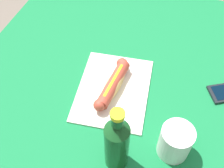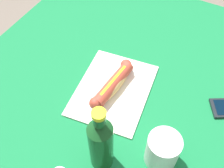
{
  "view_description": "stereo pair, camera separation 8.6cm",
  "coord_description": "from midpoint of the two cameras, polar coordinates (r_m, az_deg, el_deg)",
  "views": [
    {
      "loc": [
        0.58,
        0.17,
        1.47
      ],
      "look_at": [
        0.08,
        -0.0,
        0.79
      ],
      "focal_mm": 44.45,
      "sensor_mm": 36.0,
      "label": 1
    },
    {
      "loc": [
        0.54,
        0.25,
        1.47
      ],
      "look_at": [
        0.08,
        -0.0,
        0.79
      ],
      "focal_mm": 44.45,
      "sensor_mm": 36.0,
      "label": 2
    }
  ],
  "objects": [
    {
      "name": "paper_wrapper",
      "position": [
        0.88,
        -2.79,
        -1.25
      ],
      "size": [
        0.31,
        0.25,
        0.01
      ],
      "primitive_type": "cube",
      "rotation": [
        0.0,
        0.0,
        0.12
      ],
      "color": "silver",
      "rests_on": "dining_table"
    },
    {
      "name": "dining_table",
      "position": [
        1.04,
        -0.78,
        -2.62
      ],
      "size": [
        1.04,
        0.99,
        0.76
      ],
      "color": "brown",
      "rests_on": "ground"
    },
    {
      "name": "drinking_cup",
      "position": [
        0.74,
        9.6,
        -11.88
      ],
      "size": [
        0.09,
        0.09,
        0.1
      ],
      "primitive_type": "cylinder",
      "color": "white",
      "rests_on": "dining_table"
    },
    {
      "name": "hot_dog",
      "position": [
        0.86,
        -2.86,
        -0.13
      ],
      "size": [
        0.21,
        0.06,
        0.05
      ],
      "color": "tan",
      "rests_on": "paper_wrapper"
    },
    {
      "name": "soda_bottle",
      "position": [
        0.68,
        -2.74,
        -12.29
      ],
      "size": [
        0.06,
        0.06,
        0.24
      ],
      "color": "#14471E",
      "rests_on": "dining_table"
    },
    {
      "name": "ground_plane",
      "position": [
        1.59,
        -0.53,
        -15.71
      ],
      "size": [
        6.0,
        6.0,
        0.0
      ],
      "primitive_type": "plane",
      "color": "#6B6056",
      "rests_on": "ground"
    }
  ]
}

